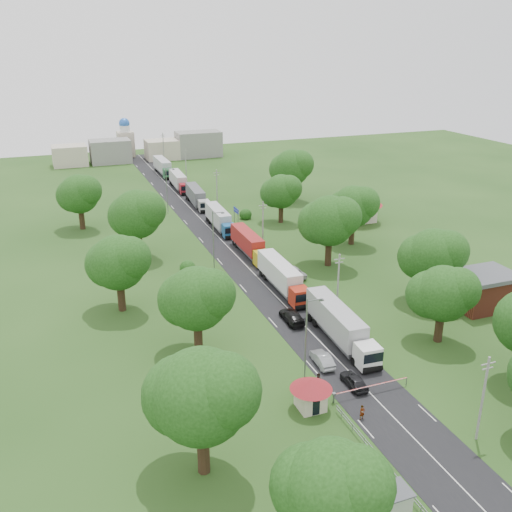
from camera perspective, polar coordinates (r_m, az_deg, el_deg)
name	(u,v)px	position (r m, az deg, el deg)	size (l,w,h in m)	color
ground	(280,301)	(83.53, 2.42, -4.48)	(260.00, 260.00, 0.00)	#214216
road	(236,255)	(100.74, -2.03, 0.09)	(8.00, 200.00, 0.04)	black
boom_barrier	(360,389)	(63.21, 10.37, -12.98)	(9.22, 0.35, 1.18)	slate
guard_booth	(311,390)	(60.07, 5.52, -13.23)	(4.40, 4.40, 3.45)	beige
kiosk	(395,501)	(50.77, 13.73, -22.70)	(2.30, 2.30, 2.41)	#99A593
guard_rail	(381,466)	(55.47, 12.41, -19.83)	(0.10, 17.00, 1.70)	slate
info_sign	(236,213)	(114.83, -2.00, 4.30)	(0.12, 3.10, 4.10)	slate
pole_0	(483,397)	(58.30, 21.74, -13.01)	(1.60, 0.24, 9.00)	gray
pole_1	(338,284)	(78.12, 8.20, -2.78)	(1.60, 0.24, 9.00)	gray
pole_2	(263,225)	(101.86, 0.69, 3.13)	(1.60, 0.24, 9.00)	gray
pole_3	(217,189)	(127.34, -3.93, 6.72)	(1.60, 0.24, 9.00)	gray
pole_4	(186,164)	(153.70, -7.03, 9.07)	(1.60, 0.24, 9.00)	gray
pole_5	(163,147)	(180.56, -9.24, 10.71)	(1.60, 0.24, 9.00)	gray
lamp_0	(307,336)	(62.83, 5.15, -7.94)	(2.03, 0.22, 10.00)	slate
lamp_1	(214,238)	(92.86, -4.20, 1.85)	(2.03, 0.22, 10.00)	slate
lamp_2	(167,188)	(125.49, -8.85, 6.71)	(2.03, 0.22, 10.00)	slate
tree_2	(443,293)	(73.67, 18.16, -3.54)	(8.00, 8.00, 10.10)	#382616
tree_3	(433,255)	(84.17, 17.27, 0.09)	(8.80, 8.80, 11.07)	#382616
tree_4	(329,220)	(94.54, 7.35, 3.55)	(9.60, 9.60, 12.05)	#382616
tree_5	(353,206)	(105.64, 9.66, 4.92)	(8.80, 8.80, 11.07)	#382616
tree_6	(281,191)	(117.37, 2.51, 6.48)	(8.00, 8.00, 10.10)	#382616
tree_7	(291,167)	(134.01, 3.55, 8.83)	(9.60, 9.60, 12.05)	#382616
tree_8	(331,487)	(43.09, 7.49, -21.91)	(8.00, 8.00, 10.10)	#382616
tree_9	(201,395)	(49.34, -5.57, -13.66)	(9.60, 9.60, 12.05)	#382616
tree_10	(196,298)	(67.61, -6.00, -4.19)	(8.80, 8.80, 11.07)	#382616
tree_11	(118,262)	(80.12, -13.64, -0.59)	(8.80, 8.80, 11.07)	#382616
tree_12	(137,214)	(99.48, -11.85, 4.15)	(9.60, 9.60, 12.05)	#382616
tree_13	(79,194)	(118.10, -17.29, 5.96)	(8.80, 8.80, 11.07)	#382616
house_brick	(483,290)	(86.66, 21.76, -3.15)	(8.60, 6.60, 5.20)	maroon
house_cream	(357,205)	(120.35, 10.07, 5.09)	(10.08, 10.08, 5.80)	beige
distant_town	(145,149)	(184.73, -11.03, 10.45)	(52.00, 8.00, 8.00)	gray
church	(126,140)	(191.50, -12.91, 11.25)	(5.00, 5.00, 12.30)	beige
truck_0	(339,325)	(72.50, 8.35, -6.82)	(3.32, 15.79, 4.36)	white
truck_1	(282,276)	(86.20, 2.60, -2.04)	(2.74, 15.00, 4.16)	#AF2614
truck_2	(249,244)	(100.19, -0.70, 1.25)	(2.50, 14.18, 3.93)	gold
truck_3	(219,219)	(114.37, -3.68, 3.73)	(2.85, 14.30, 3.96)	#185791
truck_4	(197,196)	(131.62, -5.96, 5.95)	(3.11, 14.23, 3.93)	#ADADAD
truck_5	(179,181)	(146.92, -7.73, 7.45)	(2.89, 14.28, 3.95)	maroon
truck_6	(163,167)	(164.08, -9.29, 8.82)	(2.75, 15.04, 4.17)	#256437
car_lane_front	(354,381)	(64.80, 9.77, -12.18)	(1.71, 4.25, 1.45)	black
car_lane_mid	(322,359)	(68.11, 6.64, -10.21)	(1.56, 4.46, 1.47)	gray
car_lane_rear	(292,316)	(77.34, 3.61, -6.04)	(2.18, 5.37, 1.56)	black
car_verge_near	(293,272)	(91.62, 3.74, -1.61)	(2.52, 5.47, 1.52)	#B3B3B3
car_verge_far	(246,231)	(111.58, -1.04, 2.56)	(1.60, 3.98, 1.36)	#4C4E52
pedestrian_near	(362,413)	(60.03, 10.56, -15.15)	(0.58, 0.38, 1.58)	gray
pedestrian_booth	(318,381)	(63.92, 6.26, -12.32)	(0.85, 0.67, 1.76)	gray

